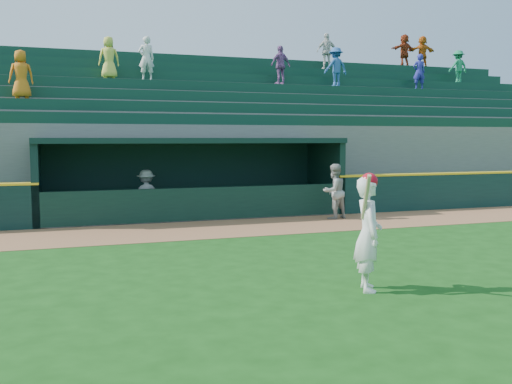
% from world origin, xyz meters
% --- Properties ---
extents(ground, '(120.00, 120.00, 0.00)m').
position_xyz_m(ground, '(0.00, 0.00, 0.00)').
color(ground, '#134411').
rests_on(ground, ground).
extents(warning_track, '(40.00, 3.00, 0.01)m').
position_xyz_m(warning_track, '(0.00, 4.90, 0.01)').
color(warning_track, '#8E5C39').
rests_on(warning_track, ground).
extents(dugout_player_front, '(0.97, 0.84, 1.68)m').
position_xyz_m(dugout_player_front, '(3.89, 5.59, 0.84)').
color(dugout_player_front, '#999A95').
rests_on(dugout_player_front, ground).
extents(dugout_player_inside, '(0.99, 0.59, 1.49)m').
position_xyz_m(dugout_player_inside, '(-1.48, 7.53, 0.75)').
color(dugout_player_inside, '#AAAAA5').
rests_on(dugout_player_inside, ground).
extents(dugout, '(9.40, 2.80, 2.46)m').
position_xyz_m(dugout, '(0.00, 8.00, 1.36)').
color(dugout, slate).
rests_on(dugout, ground).
extents(stands, '(34.50, 6.25, 7.50)m').
position_xyz_m(stands, '(0.03, 12.58, 2.41)').
color(stands, slate).
rests_on(stands, ground).
extents(batter_at_plate, '(0.63, 0.86, 1.92)m').
position_xyz_m(batter_at_plate, '(0.68, -1.95, 0.95)').
color(batter_at_plate, white).
rests_on(batter_at_plate, ground).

